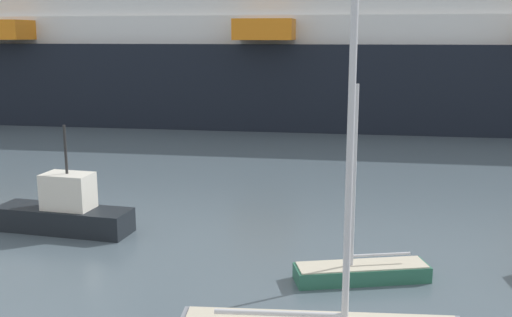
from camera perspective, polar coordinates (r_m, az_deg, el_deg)
The scene contains 3 objects.
sailboat_3 at distance 20.42m, azimuth 10.01°, elevation -10.42°, with size 4.57×2.45×6.50m.
fishing_boat_2 at distance 26.00m, azimuth -17.71°, elevation -4.82°, with size 5.80×2.03×4.46m.
cruise_ship at distance 58.58m, azimuth 13.57°, elevation 11.62°, with size 132.25×22.49×25.73m.
Camera 1 is at (4.66, -8.33, 7.95)m, focal length 42.04 mm.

